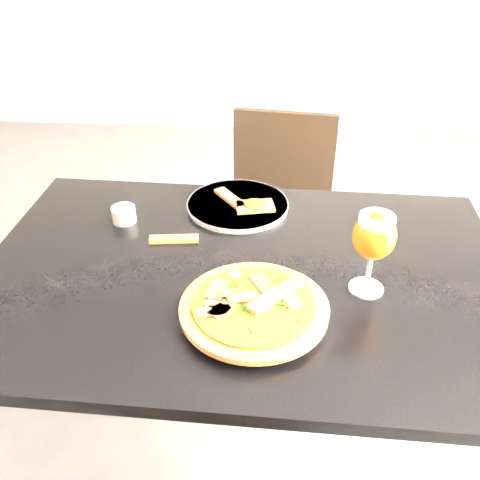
# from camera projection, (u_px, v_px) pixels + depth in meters

# --- Properties ---
(dining_table) EXTENTS (1.22, 0.83, 0.75)m
(dining_table) POSITION_uv_depth(u_px,v_px,m) (242.00, 300.00, 1.27)
(dining_table) COLOR black
(dining_table) RESTS_ON ground
(chair_far) EXTENTS (0.43, 0.43, 0.83)m
(chair_far) POSITION_uv_depth(u_px,v_px,m) (277.00, 221.00, 1.95)
(chair_far) COLOR black
(chair_far) RESTS_ON ground
(plate_main) EXTENTS (0.31, 0.31, 0.01)m
(plate_main) POSITION_uv_depth(u_px,v_px,m) (260.00, 308.00, 1.10)
(plate_main) COLOR silver
(plate_main) RESTS_ON dining_table
(pizza) EXTENTS (0.30, 0.30, 0.03)m
(pizza) POSITION_uv_depth(u_px,v_px,m) (254.00, 307.00, 1.07)
(pizza) COLOR #965A24
(pizza) RESTS_ON plate_main
(plate_second) EXTENTS (0.30, 0.30, 0.01)m
(plate_second) POSITION_uv_depth(u_px,v_px,m) (238.00, 205.00, 1.45)
(plate_second) COLOR silver
(plate_second) RESTS_ON dining_table
(crust_scraps) EXTENTS (0.17, 0.14, 0.01)m
(crust_scraps) POSITION_uv_depth(u_px,v_px,m) (247.00, 203.00, 1.43)
(crust_scraps) COLOR #965A24
(crust_scraps) RESTS_ON plate_second
(loose_crust) EXTENTS (0.12, 0.04, 0.01)m
(loose_crust) POSITION_uv_depth(u_px,v_px,m) (174.00, 239.00, 1.31)
(loose_crust) COLOR #965A24
(loose_crust) RESTS_ON dining_table
(sauce_cup) EXTENTS (0.06, 0.06, 0.04)m
(sauce_cup) POSITION_uv_depth(u_px,v_px,m) (124.00, 214.00, 1.38)
(sauce_cup) COLOR beige
(sauce_cup) RESTS_ON dining_table
(beer_glass) EXTENTS (0.09, 0.09, 0.19)m
(beer_glass) POSITION_uv_depth(u_px,v_px,m) (374.00, 237.00, 1.08)
(beer_glass) COLOR #B7BBC1
(beer_glass) RESTS_ON dining_table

